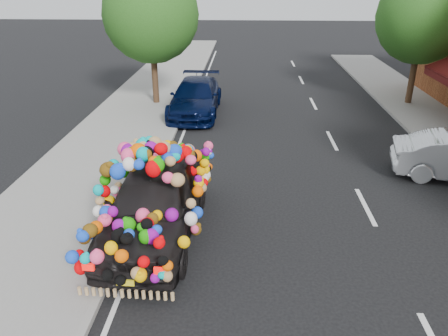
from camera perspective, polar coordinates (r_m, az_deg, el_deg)
name	(u,v)px	position (r m, az deg, el deg)	size (l,w,h in m)	color
ground	(230,203)	(11.78, 0.80, -4.63)	(100.00, 100.00, 0.00)	black
sidewalk	(73,198)	(12.63, -19.13, -3.69)	(4.00, 60.00, 0.12)	gray
kerb	(144,199)	(12.05, -10.46, -4.03)	(0.15, 60.00, 0.13)	gray
lane_markings	(365,206)	(12.22, 17.98, -4.77)	(6.00, 50.00, 0.01)	silver
tree_near_sidewalk	(151,14)	(20.32, -9.53, 19.17)	(4.20, 4.20, 6.13)	#332114
tree_far_b	(423,18)	(21.80, 24.53, 17.42)	(4.00, 4.00, 5.90)	#332114
plush_art_car	(154,188)	(10.08, -9.12, -2.61)	(2.52, 5.14, 2.30)	black
navy_sedan	(196,97)	(19.27, -3.74, 9.21)	(2.03, 5.00, 1.45)	black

